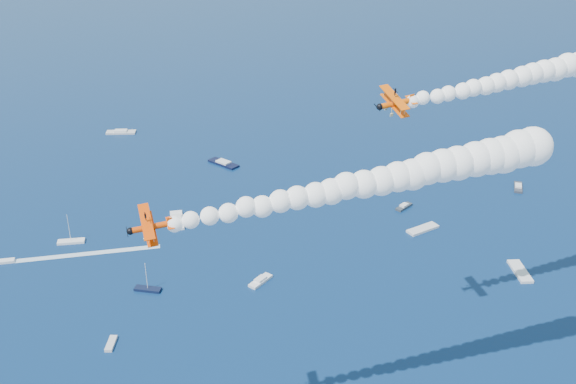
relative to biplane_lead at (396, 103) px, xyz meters
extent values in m
cube|color=white|center=(-83.26, 58.55, -57.06)|extent=(5.88, 2.02, 0.70)
cube|color=silver|center=(31.75, 49.53, -57.06)|extent=(10.44, 6.28, 0.70)
cube|color=silver|center=(47.36, 23.26, -57.06)|extent=(4.91, 10.69, 0.70)
cube|color=#303440|center=(72.61, 67.82, -57.06)|extent=(6.03, 8.09, 0.70)
cube|color=silver|center=(-51.81, 146.34, -57.06)|extent=(11.62, 5.59, 0.70)
cube|color=silver|center=(-55.37, 17.69, -57.06)|extent=(2.86, 5.37, 0.70)
cube|color=black|center=(-46.55, 36.97, -57.06)|extent=(6.92, 4.60, 0.70)
cube|color=white|center=(-36.58, 70.67, -57.06)|extent=(3.81, 11.22, 0.70)
cube|color=white|center=(-66.25, 65.16, -57.06)|extent=(7.51, 2.93, 0.70)
cube|color=black|center=(-17.39, 108.11, -57.06)|extent=(10.14, 11.56, 0.70)
cube|color=#2F363F|center=(31.58, 63.47, -57.06)|extent=(6.43, 5.22, 0.70)
cube|color=white|center=(-18.70, 34.16, -57.06)|extent=(6.93, 6.37, 0.70)
cube|color=white|center=(-61.35, 58.00, -57.38)|extent=(38.04, 2.96, 0.04)
camera|label=1|loc=(-44.20, -105.88, 39.24)|focal=42.18mm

